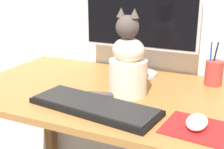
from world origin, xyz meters
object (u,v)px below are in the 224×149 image
at_px(pen_cup, 214,73).
at_px(monitor, 140,22).
at_px(cat, 128,64).
at_px(keyboard, 94,106).
at_px(computer_mouse_right, 197,122).

bearing_deg(pen_cup, monitor, 179.95).
bearing_deg(monitor, cat, -79.55).
bearing_deg(cat, pen_cup, 45.42).
bearing_deg(pen_cup, keyboard, -128.35).
height_order(monitor, keyboard, monitor).
height_order(monitor, pen_cup, monitor).
bearing_deg(computer_mouse_right, pen_cup, 91.13).
height_order(monitor, cat, monitor).
distance_m(keyboard, computer_mouse_right, 0.35).
relative_size(cat, pen_cup, 1.82).
bearing_deg(monitor, keyboard, -90.69).
relative_size(keyboard, pen_cup, 2.64).
height_order(computer_mouse_right, pen_cup, pen_cup).
relative_size(keyboard, cat, 1.45).
relative_size(keyboard, computer_mouse_right, 4.41).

